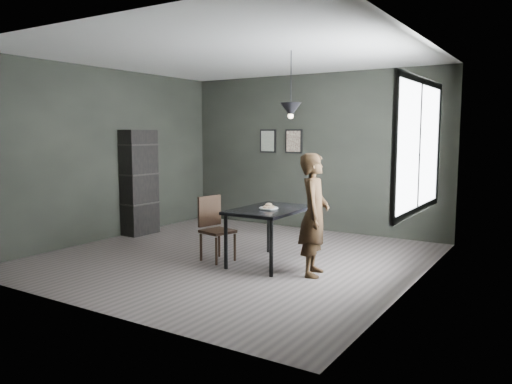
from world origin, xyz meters
The scene contains 13 objects.
ground centered at (0.00, 0.00, 0.00)m, with size 5.00×5.00×0.00m, color #3C3633.
back_wall centered at (0.00, 2.50, 1.40)m, with size 5.00×0.10×2.80m, color black.
ceiling centered at (0.00, 0.00, 2.80)m, with size 5.00×5.00×0.02m.
window_assembly centered at (2.47, 0.20, 1.60)m, with size 0.04×1.96×1.56m.
cafe_table centered at (0.60, 0.00, 0.67)m, with size 0.80×1.20×0.75m.
white_plate centered at (0.62, -0.07, 0.76)m, with size 0.23×0.23×0.01m, color silver.
donut_pile centered at (0.62, -0.07, 0.79)m, with size 0.17×0.17×0.07m.
woman centered at (1.34, -0.18, 0.76)m, with size 0.55×0.36×1.51m, color black.
wood_chair centered at (-0.15, -0.24, 0.50)m, with size 0.46×0.46×0.89m.
shelf_unit centered at (-2.32, 0.51, 0.90)m, with size 0.34×0.60×1.80m, color black.
pendant_lamp centered at (0.85, 0.10, 2.05)m, with size 0.28×0.28×0.86m.
framed_print_left centered at (-0.90, 2.47, 1.60)m, with size 0.34×0.04×0.44m.
framed_print_right centered at (-0.35, 2.47, 1.60)m, with size 0.34×0.04×0.44m.
Camera 1 is at (3.94, -5.67, 1.75)m, focal length 35.00 mm.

